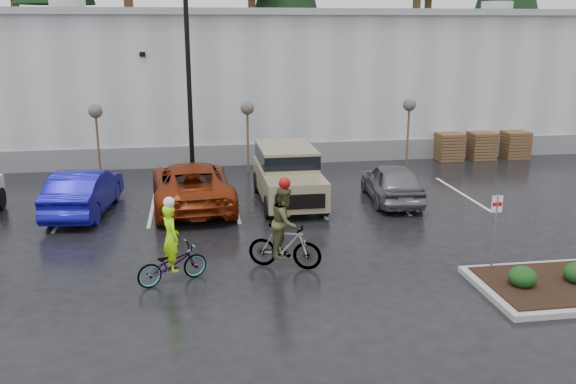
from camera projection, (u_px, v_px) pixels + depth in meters
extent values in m
plane|color=black|center=(355.00, 286.00, 15.54)|extent=(120.00, 120.00, 0.00)
cube|color=silver|center=(259.00, 77.00, 35.58)|extent=(60.00, 15.00, 7.00)
cube|color=slate|center=(277.00, 154.00, 29.18)|extent=(60.00, 0.12, 1.00)
cube|color=#999B9E|center=(258.00, 14.00, 34.64)|extent=(60.50, 15.50, 0.30)
cube|color=#273918|center=(232.00, 63.00, 57.63)|extent=(80.00, 25.00, 6.00)
cylinder|color=black|center=(189.00, 74.00, 25.19)|extent=(0.20, 0.20, 9.00)
cylinder|color=#4A2B1D|center=(98.00, 146.00, 26.35)|extent=(0.10, 0.10, 2.80)
sphere|color=#524841|center=(95.00, 111.00, 25.96)|extent=(0.60, 0.60, 0.60)
cylinder|color=#4A2B1D|center=(248.00, 141.00, 27.33)|extent=(0.10, 0.10, 2.80)
sphere|color=#524841|center=(247.00, 108.00, 26.94)|extent=(0.60, 0.60, 0.60)
cylinder|color=#4A2B1D|center=(408.00, 137.00, 28.46)|extent=(0.10, 0.10, 2.80)
sphere|color=#524841|center=(409.00, 105.00, 28.07)|extent=(0.60, 0.60, 0.60)
cube|color=#4A2B1D|center=(449.00, 147.00, 29.98)|extent=(1.20, 1.20, 1.35)
cube|color=#4A2B1D|center=(481.00, 145.00, 30.24)|extent=(1.20, 1.20, 1.35)
cube|color=#4A2B1D|center=(515.00, 144.00, 30.51)|extent=(1.20, 1.20, 1.35)
ellipsoid|color=black|center=(522.00, 277.00, 15.08)|extent=(0.70, 0.70, 0.52)
cylinder|color=gray|center=(494.00, 235.00, 16.01)|extent=(0.05, 0.05, 2.20)
cube|color=white|center=(497.00, 204.00, 15.79)|extent=(0.30, 0.02, 0.45)
cube|color=red|center=(497.00, 204.00, 15.78)|extent=(0.26, 0.02, 0.10)
imported|color=#0F0C8D|center=(84.00, 191.00, 21.44)|extent=(2.25, 4.99, 1.59)
imported|color=maroon|center=(192.00, 185.00, 22.19)|extent=(3.12, 6.12, 1.66)
imported|color=slate|center=(392.00, 182.00, 22.90)|extent=(2.11, 4.46, 1.48)
imported|color=#3F3F44|center=(172.00, 264.00, 15.65)|extent=(2.00, 1.38, 0.99)
imported|color=#A7F80D|center=(171.00, 238.00, 15.46)|extent=(0.64, 0.75, 1.74)
sphere|color=silver|center=(169.00, 202.00, 15.21)|extent=(0.29, 0.29, 0.29)
imported|color=#3F3F44|center=(285.00, 246.00, 16.57)|extent=(2.04, 1.29, 1.23)
imported|color=#454524|center=(285.00, 222.00, 16.38)|extent=(0.84, 1.07, 1.94)
sphere|color=#990C0C|center=(285.00, 183.00, 16.10)|extent=(0.32, 0.32, 0.32)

